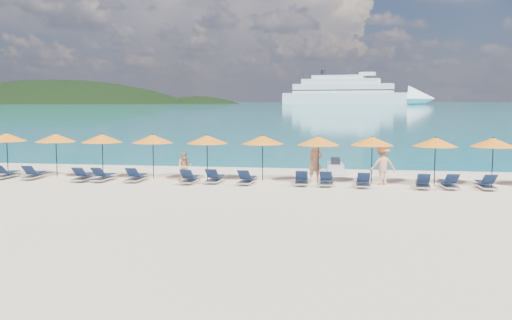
# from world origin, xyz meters

# --- Properties ---
(ground) EXTENTS (1400.00, 1400.00, 0.00)m
(ground) POSITION_xyz_m (0.00, 0.00, 0.00)
(ground) COLOR beige
(sea) EXTENTS (1600.00, 1300.00, 0.01)m
(sea) POSITION_xyz_m (0.00, 660.00, 0.01)
(sea) COLOR #1FA9B2
(sea) RESTS_ON ground
(headland_main) EXTENTS (374.00, 242.00, 126.50)m
(headland_main) POSITION_xyz_m (-300.00, 540.00, -38.00)
(headland_main) COLOR black
(headland_main) RESTS_ON ground
(headland_small) EXTENTS (162.00, 126.00, 85.50)m
(headland_small) POSITION_xyz_m (-150.00, 560.00, -35.00)
(headland_small) COLOR black
(headland_small) RESTS_ON ground
(cruise_ship) EXTENTS (136.62, 50.32, 37.63)m
(cruise_ship) POSITION_xyz_m (15.48, 501.81, 9.79)
(cruise_ship) COLOR white
(cruise_ship) RESTS_ON ground
(jetski) EXTENTS (0.98, 2.29, 0.80)m
(jetski) POSITION_xyz_m (3.56, 8.17, 0.33)
(jetski) COLOR silver
(jetski) RESTS_ON ground
(beachgoer_a) EXTENTS (0.86, 0.77, 1.97)m
(beachgoer_a) POSITION_xyz_m (2.65, 4.66, 0.98)
(beachgoer_a) COLOR tan
(beachgoer_a) RESTS_ON ground
(beachgoer_b) EXTENTS (0.75, 0.49, 1.44)m
(beachgoer_b) POSITION_xyz_m (-3.73, 4.04, 0.72)
(beachgoer_b) COLOR tan
(beachgoer_b) RESTS_ON ground
(beachgoer_c) EXTENTS (1.28, 0.78, 1.85)m
(beachgoer_c) POSITION_xyz_m (5.83, 4.22, 0.93)
(beachgoer_c) COLOR tan
(beachgoer_c) RESTS_ON ground
(umbrella_0) EXTENTS (2.10, 2.10, 2.28)m
(umbrella_0) POSITION_xyz_m (-13.53, 4.62, 2.02)
(umbrella_0) COLOR black
(umbrella_0) RESTS_ON ground
(umbrella_1) EXTENTS (2.10, 2.10, 2.28)m
(umbrella_1) POSITION_xyz_m (-10.72, 4.54, 2.02)
(umbrella_1) COLOR black
(umbrella_1) RESTS_ON ground
(umbrella_2) EXTENTS (2.10, 2.10, 2.28)m
(umbrella_2) POSITION_xyz_m (-8.21, 4.58, 2.02)
(umbrella_2) COLOR black
(umbrella_2) RESTS_ON ground
(umbrella_3) EXTENTS (2.10, 2.10, 2.28)m
(umbrella_3) POSITION_xyz_m (-5.52, 4.62, 2.02)
(umbrella_3) COLOR black
(umbrella_3) RESTS_ON ground
(umbrella_4) EXTENTS (2.10, 2.10, 2.28)m
(umbrella_4) POSITION_xyz_m (-2.70, 4.58, 2.02)
(umbrella_4) COLOR black
(umbrella_4) RESTS_ON ground
(umbrella_5) EXTENTS (2.10, 2.10, 2.28)m
(umbrella_5) POSITION_xyz_m (0.06, 4.74, 2.02)
(umbrella_5) COLOR black
(umbrella_5) RESTS_ON ground
(umbrella_6) EXTENTS (2.10, 2.10, 2.28)m
(umbrella_6) POSITION_xyz_m (2.80, 4.47, 2.02)
(umbrella_6) COLOR black
(umbrella_6) RESTS_ON ground
(umbrella_7) EXTENTS (2.10, 2.10, 2.28)m
(umbrella_7) POSITION_xyz_m (5.34, 4.69, 2.02)
(umbrella_7) COLOR black
(umbrella_7) RESTS_ON ground
(umbrella_8) EXTENTS (2.10, 2.10, 2.28)m
(umbrella_8) POSITION_xyz_m (8.23, 4.51, 2.02)
(umbrella_8) COLOR black
(umbrella_8) RESTS_ON ground
(umbrella_9) EXTENTS (2.10, 2.10, 2.28)m
(umbrella_9) POSITION_xyz_m (10.82, 4.65, 2.02)
(umbrella_9) COLOR black
(umbrella_9) RESTS_ON ground
(lounger_1) EXTENTS (0.67, 1.72, 0.66)m
(lounger_1) POSITION_xyz_m (-12.91, 3.49, 0.24)
(lounger_1) COLOR silver
(lounger_1) RESTS_ON ground
(lounger_2) EXTENTS (0.75, 1.74, 0.66)m
(lounger_2) POSITION_xyz_m (-11.41, 3.50, 0.24)
(lounger_2) COLOR silver
(lounger_2) RESTS_ON ground
(lounger_3) EXTENTS (0.69, 1.72, 0.66)m
(lounger_3) POSITION_xyz_m (-8.60, 3.19, 0.24)
(lounger_3) COLOR silver
(lounger_3) RESTS_ON ground
(lounger_4) EXTENTS (0.69, 1.72, 0.66)m
(lounger_4) POSITION_xyz_m (-7.62, 3.26, 0.24)
(lounger_4) COLOR silver
(lounger_4) RESTS_ON ground
(lounger_5) EXTENTS (0.62, 1.70, 0.66)m
(lounger_5) POSITION_xyz_m (-5.97, 3.40, 0.24)
(lounger_5) COLOR silver
(lounger_5) RESTS_ON ground
(lounger_6) EXTENTS (0.62, 1.70, 0.66)m
(lounger_6) POSITION_xyz_m (-3.23, 3.20, 0.24)
(lounger_6) COLOR silver
(lounger_6) RESTS_ON ground
(lounger_7) EXTENTS (0.68, 1.72, 0.66)m
(lounger_7) POSITION_xyz_m (-2.09, 3.56, 0.24)
(lounger_7) COLOR silver
(lounger_7) RESTS_ON ground
(lounger_8) EXTENTS (0.78, 1.75, 0.66)m
(lounger_8) POSITION_xyz_m (-0.49, 3.36, 0.24)
(lounger_8) COLOR silver
(lounger_8) RESTS_ON ground
(lounger_9) EXTENTS (0.73, 1.74, 0.66)m
(lounger_9) POSITION_xyz_m (2.08, 3.53, 0.24)
(lounger_9) COLOR silver
(lounger_9) RESTS_ON ground
(lounger_10) EXTENTS (0.65, 1.71, 0.66)m
(lounger_10) POSITION_xyz_m (3.24, 3.47, 0.24)
(lounger_10) COLOR silver
(lounger_10) RESTS_ON ground
(lounger_11) EXTENTS (0.63, 1.71, 0.66)m
(lounger_11) POSITION_xyz_m (4.91, 3.32, 0.24)
(lounger_11) COLOR silver
(lounger_11) RESTS_ON ground
(lounger_12) EXTENTS (0.75, 1.74, 0.66)m
(lounger_12) POSITION_xyz_m (7.56, 3.34, 0.24)
(lounger_12) COLOR silver
(lounger_12) RESTS_ON ground
(lounger_13) EXTENTS (0.73, 1.74, 0.66)m
(lounger_13) POSITION_xyz_m (8.70, 3.45, 0.24)
(lounger_13) COLOR silver
(lounger_13) RESTS_ON ground
(lounger_14) EXTENTS (0.70, 1.73, 0.66)m
(lounger_14) POSITION_xyz_m (10.30, 3.51, 0.24)
(lounger_14) COLOR silver
(lounger_14) RESTS_ON ground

